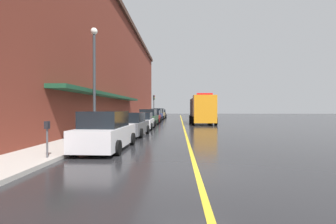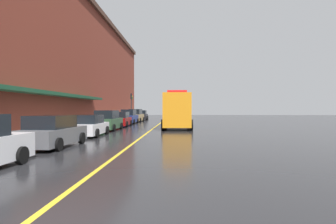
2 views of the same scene
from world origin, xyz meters
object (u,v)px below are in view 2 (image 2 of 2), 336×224
at_px(parked_car_1, 53,132).
at_px(parking_meter_2, 125,115).
at_px(parked_car_3, 107,121).
at_px(parked_car_2, 89,126).
at_px(parked_car_5, 129,117).
at_px(utility_truck, 177,111).
at_px(parking_meter_0, 106,117).
at_px(parked_car_7, 142,115).
at_px(parked_car_6, 136,116).
at_px(traffic_light_near, 131,101).
at_px(parked_car_4, 121,120).

distance_m(parked_car_1, parking_meter_2, 25.90).
height_order(parked_car_3, parking_meter_2, parked_car_3).
xyz_separation_m(parked_car_2, parked_car_5, (-0.13, 16.41, 0.14)).
relative_size(utility_truck, parking_meter_0, 5.97).
bearing_deg(parking_meter_2, parked_car_7, 79.69).
height_order(parked_car_6, parked_car_7, parked_car_6).
distance_m(parked_car_1, parked_car_6, 27.13).
distance_m(parked_car_3, traffic_light_near, 20.11).
bearing_deg(traffic_light_near, parked_car_3, -86.19).
bearing_deg(parked_car_4, parked_car_7, -1.48).
relative_size(parked_car_7, parking_meter_2, 3.54).
distance_m(parked_car_2, parked_car_4, 10.69).
relative_size(parked_car_5, parked_car_7, 0.92).
xyz_separation_m(parked_car_6, parked_car_7, (0.01, 6.36, -0.09)).
xyz_separation_m(parked_car_5, parked_car_6, (0.06, 5.11, 0.02)).
bearing_deg(traffic_light_near, parking_meter_2, -90.70).
bearing_deg(parked_car_7, parked_car_2, 178.12).
relative_size(parked_car_2, parked_car_7, 0.91).
xyz_separation_m(parked_car_7, parking_meter_0, (-1.39, -17.83, 0.27)).
bearing_deg(parked_car_2, parked_car_6, -0.33).
xyz_separation_m(parked_car_5, traffic_light_near, (-1.26, 8.86, 2.29)).
xyz_separation_m(parking_meter_0, parking_meter_2, (0.00, 10.21, 0.00)).
relative_size(parked_car_4, parked_car_5, 1.08).
bearing_deg(parked_car_6, parked_car_7, 1.78).
distance_m(parked_car_4, parking_meter_2, 9.68).
height_order(parked_car_1, traffic_light_near, traffic_light_near).
xyz_separation_m(parked_car_1, parked_car_2, (0.01, 5.61, -0.04)).
xyz_separation_m(parked_car_2, traffic_light_near, (-1.39, 25.26, 2.42)).
height_order(parked_car_6, parking_meter_0, parked_car_6).
height_order(utility_truck, traffic_light_near, traffic_light_near).
xyz_separation_m(parked_car_4, parked_car_6, (-0.06, 10.83, 0.12)).
bearing_deg(parked_car_6, parked_car_1, -177.97).
distance_m(parked_car_1, traffic_light_near, 31.00).
xyz_separation_m(parked_car_7, parking_meter_2, (-1.39, -7.62, 0.27)).
bearing_deg(utility_truck, parked_car_7, -162.55).
distance_m(parked_car_1, utility_truck, 15.22).
height_order(parked_car_5, parked_car_7, parked_car_5).
bearing_deg(traffic_light_near, parking_meter_0, -90.23).
relative_size(parked_car_1, parked_car_7, 0.96).
xyz_separation_m(parked_car_3, parked_car_6, (-0.02, 16.18, 0.04)).
bearing_deg(parked_car_1, parked_car_7, 2.09).
relative_size(parked_car_1, parked_car_6, 1.00).
xyz_separation_m(parked_car_1, parking_meter_0, (-1.44, 15.66, 0.28)).
relative_size(parked_car_3, parked_car_7, 0.89).
bearing_deg(utility_truck, parked_car_3, -66.07).
height_order(parked_car_7, traffic_light_near, traffic_light_near).
relative_size(parked_car_1, parked_car_2, 1.06).
relative_size(parked_car_3, traffic_light_near, 0.98).
height_order(parked_car_2, traffic_light_near, traffic_light_near).
relative_size(parked_car_4, parked_car_6, 1.03).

